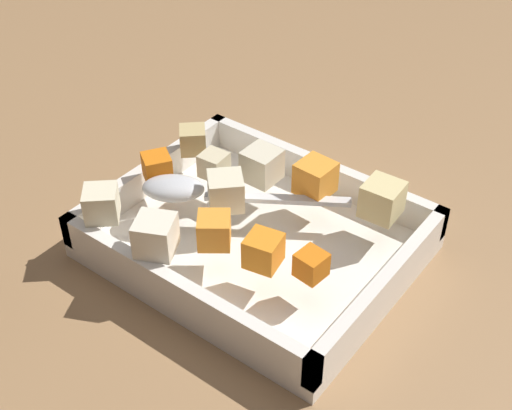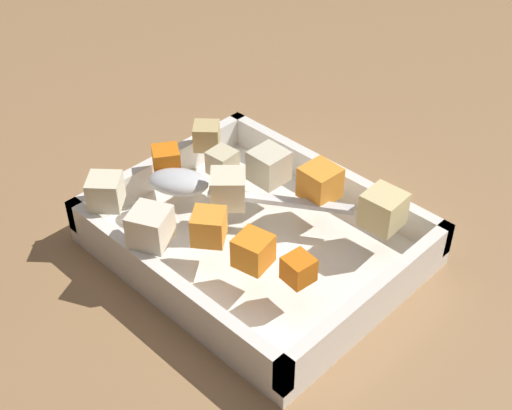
# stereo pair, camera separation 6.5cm
# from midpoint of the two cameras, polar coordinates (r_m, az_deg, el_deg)

# --- Properties ---
(ground_plane) EXTENTS (4.00, 4.00, 0.00)m
(ground_plane) POSITION_cam_midpoint_polar(r_m,az_deg,el_deg) (0.70, -2.61, -2.85)
(ground_plane) COLOR #936D47
(baking_dish) EXTENTS (0.29, 0.23, 0.05)m
(baking_dish) POSITION_cam_midpoint_polar(r_m,az_deg,el_deg) (0.68, -2.75, -2.97)
(baking_dish) COLOR white
(baking_dish) RESTS_ON ground_plane
(carrot_chunk_near_spoon) EXTENTS (0.04, 0.04, 0.03)m
(carrot_chunk_near_spoon) POSITION_cam_midpoint_polar(r_m,az_deg,el_deg) (0.62, -6.43, -2.18)
(carrot_chunk_near_spoon) COLOR orange
(carrot_chunk_near_spoon) RESTS_ON baking_dish
(carrot_chunk_far_left) EXTENTS (0.04, 0.04, 0.03)m
(carrot_chunk_far_left) POSITION_cam_midpoint_polar(r_m,az_deg,el_deg) (0.70, -10.67, 2.94)
(carrot_chunk_far_left) COLOR orange
(carrot_chunk_far_left) RESTS_ON baking_dish
(carrot_chunk_corner_ne) EXTENTS (0.03, 0.03, 0.03)m
(carrot_chunk_corner_ne) POSITION_cam_midpoint_polar(r_m,az_deg,el_deg) (0.67, 2.09, 2.11)
(carrot_chunk_corner_ne) COLOR orange
(carrot_chunk_corner_ne) RESTS_ON baking_dish
(carrot_chunk_center) EXTENTS (0.03, 0.03, 0.03)m
(carrot_chunk_center) POSITION_cam_midpoint_polar(r_m,az_deg,el_deg) (0.60, -2.52, -3.85)
(carrot_chunk_center) COLOR orange
(carrot_chunk_center) RESTS_ON baking_dish
(carrot_chunk_heap_side) EXTENTS (0.03, 0.03, 0.02)m
(carrot_chunk_heap_side) POSITION_cam_midpoint_polar(r_m,az_deg,el_deg) (0.59, 1.34, -5.01)
(carrot_chunk_heap_side) COLOR orange
(carrot_chunk_heap_side) RESTS_ON baking_dish
(potato_chunk_rim_edge) EXTENTS (0.03, 0.03, 0.02)m
(potato_chunk_rim_edge) POSITION_cam_midpoint_polar(r_m,az_deg,el_deg) (0.70, -6.09, 3.17)
(potato_chunk_rim_edge) COLOR beige
(potato_chunk_rim_edge) RESTS_ON baking_dish
(potato_chunk_back_center) EXTENTS (0.04, 0.04, 0.03)m
(potato_chunk_back_center) POSITION_cam_midpoint_polar(r_m,az_deg,el_deg) (0.67, -15.20, -0.01)
(potato_chunk_back_center) COLOR beige
(potato_chunk_back_center) RESTS_ON baking_dish
(potato_chunk_mid_left) EXTENTS (0.04, 0.04, 0.03)m
(potato_chunk_mid_left) POSITION_cam_midpoint_polar(r_m,az_deg,el_deg) (0.65, 7.41, 0.35)
(potato_chunk_mid_left) COLOR #E0CC89
(potato_chunk_mid_left) RESTS_ON baking_dish
(potato_chunk_near_left) EXTENTS (0.05, 0.05, 0.03)m
(potato_chunk_near_left) POSITION_cam_midpoint_polar(r_m,az_deg,el_deg) (0.66, -5.30, 1.01)
(potato_chunk_near_left) COLOR beige
(potato_chunk_near_left) RESTS_ON baking_dish
(potato_chunk_corner_sw) EXTENTS (0.04, 0.04, 0.03)m
(potato_chunk_corner_sw) POSITION_cam_midpoint_polar(r_m,az_deg,el_deg) (0.74, -7.68, 5.17)
(potato_chunk_corner_sw) COLOR tan
(potato_chunk_corner_sw) RESTS_ON baking_dish
(parsnip_chunk_corner_nw) EXTENTS (0.04, 0.04, 0.03)m
(parsnip_chunk_corner_nw) POSITION_cam_midpoint_polar(r_m,az_deg,el_deg) (0.62, -11.16, -2.57)
(parsnip_chunk_corner_nw) COLOR silver
(parsnip_chunk_corner_nw) RESTS_ON baking_dish
(parsnip_chunk_corner_se) EXTENTS (0.03, 0.03, 0.03)m
(parsnip_chunk_corner_se) POSITION_cam_midpoint_polar(r_m,az_deg,el_deg) (0.69, -2.22, 3.15)
(parsnip_chunk_corner_se) COLOR beige
(parsnip_chunk_corner_se) RESTS_ON baking_dish
(serving_spoon) EXTENTS (0.18, 0.13, 0.02)m
(serving_spoon) POSITION_cam_midpoint_polar(r_m,az_deg,el_deg) (0.68, -8.33, 1.14)
(serving_spoon) COLOR silver
(serving_spoon) RESTS_ON baking_dish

